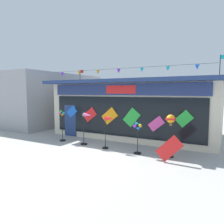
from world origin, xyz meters
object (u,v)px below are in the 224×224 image
(wind_spinner_far_left, at_px, (62,124))
(wind_spinner_center_right, at_px, (137,134))
(wind_spinner_center_left, at_px, (109,124))
(wind_spinner_right, at_px, (171,122))
(kite_shop_building, at_px, (138,108))
(display_kite_on_ground, at_px, (169,149))
(wind_spinner_left, at_px, (86,123))

(wind_spinner_far_left, relative_size, wind_spinner_center_right, 1.20)
(wind_spinner_far_left, xyz_separation_m, wind_spinner_center_right, (4.79, -0.33, -0.09))
(wind_spinner_center_left, relative_size, wind_spinner_right, 0.88)
(wind_spinner_center_right, bearing_deg, wind_spinner_right, 8.86)
(kite_shop_building, relative_size, display_kite_on_ground, 10.13)
(kite_shop_building, height_order, wind_spinner_left, kite_shop_building)
(wind_spinner_right, bearing_deg, wind_spinner_center_left, -177.97)
(wind_spinner_left, distance_m, display_kite_on_ground, 4.65)
(wind_spinner_left, bearing_deg, display_kite_on_ground, -8.32)
(wind_spinner_left, relative_size, wind_spinner_center_right, 1.16)
(kite_shop_building, bearing_deg, wind_spinner_center_left, -88.27)
(wind_spinner_center_left, bearing_deg, wind_spinner_left, 175.62)
(wind_spinner_right, bearing_deg, wind_spinner_left, 179.96)
(wind_spinner_far_left, distance_m, wind_spinner_left, 1.81)
(kite_shop_building, distance_m, wind_spinner_far_left, 5.06)
(kite_shop_building, distance_m, wind_spinner_center_left, 4.17)
(kite_shop_building, height_order, wind_spinner_right, kite_shop_building)
(wind_spinner_center_left, height_order, display_kite_on_ground, wind_spinner_center_left)
(display_kite_on_ground, bearing_deg, wind_spinner_left, 171.68)
(wind_spinner_left, height_order, display_kite_on_ground, wind_spinner_left)
(kite_shop_building, relative_size, wind_spinner_center_left, 6.33)
(wind_spinner_left, distance_m, wind_spinner_right, 4.44)
(wind_spinner_center_left, xyz_separation_m, wind_spinner_center_right, (1.56, -0.12, -0.34))
(wind_spinner_far_left, distance_m, display_kite_on_ground, 6.41)
(kite_shop_building, distance_m, display_kite_on_ground, 5.84)
(wind_spinner_far_left, height_order, display_kite_on_ground, wind_spinner_far_left)
(wind_spinner_center_right, distance_m, display_kite_on_ground, 1.66)
(wind_spinner_far_left, bearing_deg, wind_spinner_center_right, -3.97)
(wind_spinner_center_left, height_order, wind_spinner_right, wind_spinner_right)
(wind_spinner_center_right, xyz_separation_m, display_kite_on_ground, (1.56, -0.44, -0.36))
(kite_shop_building, height_order, display_kite_on_ground, kite_shop_building)
(wind_spinner_far_left, bearing_deg, kite_shop_building, 51.66)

